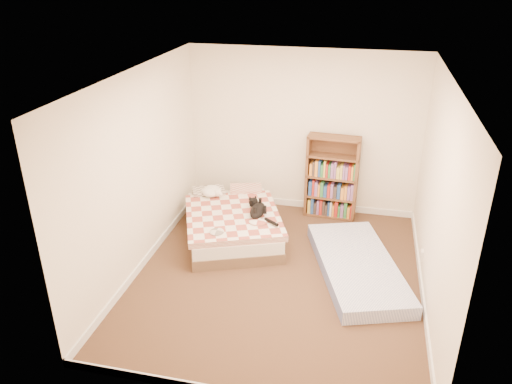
% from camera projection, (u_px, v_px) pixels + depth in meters
% --- Properties ---
extents(room, '(3.51, 4.01, 2.51)m').
position_uv_depth(room, '(280.00, 189.00, 5.78)').
color(room, '#3F291B').
rests_on(room, ground).
extents(bed, '(1.76, 2.05, 0.46)m').
position_uv_depth(bed, '(233.00, 222.00, 7.13)').
color(bed, brown).
rests_on(bed, room).
extents(bookshelf, '(0.79, 0.31, 1.29)m').
position_uv_depth(bookshelf, '(331.00, 186.00, 7.59)').
color(bookshelf, brown).
rests_on(bookshelf, room).
extents(floor_mattress, '(1.46, 2.16, 0.18)m').
position_uv_depth(floor_mattress, '(357.00, 266.00, 6.31)').
color(floor_mattress, '#6A75B0').
rests_on(floor_mattress, room).
extents(black_cat, '(0.38, 0.75, 0.17)m').
position_uv_depth(black_cat, '(258.00, 209.00, 6.88)').
color(black_cat, black).
rests_on(black_cat, bed).
extents(white_dog, '(0.36, 0.38, 0.15)m').
position_uv_depth(white_dog, '(212.00, 191.00, 7.41)').
color(white_dog, white).
rests_on(white_dog, bed).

